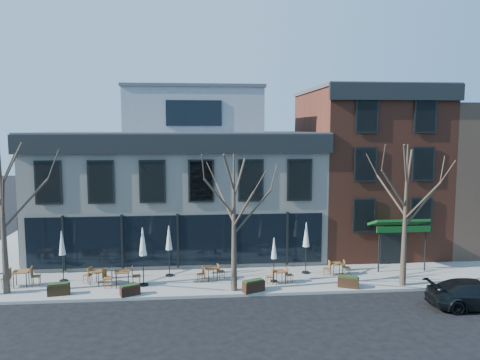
{
  "coord_description": "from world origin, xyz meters",
  "views": [
    {
      "loc": [
        1.17,
        -27.11,
        8.43
      ],
      "look_at": [
        3.85,
        2.0,
        5.21
      ],
      "focal_mm": 35.0,
      "sensor_mm": 36.0,
      "label": 1
    }
  ],
  "objects": [
    {
      "name": "ground",
      "position": [
        0.0,
        0.0,
        0.0
      ],
      "size": [
        120.0,
        120.0,
        0.0
      ],
      "primitive_type": "plane",
      "color": "black",
      "rests_on": "ground"
    },
    {
      "name": "cafe_set_4",
      "position": [
        5.52,
        -3.0,
        0.57
      ],
      "size": [
        1.59,
        0.72,
        0.82
      ],
      "color": "brown",
      "rests_on": "sidewalk_front"
    },
    {
      "name": "tree_corner",
      "position": [
        -8.49,
        -3.2,
        4.25
      ],
      "size": [
        3.93,
        3.98,
        7.92
      ],
      "color": "#382B21",
      "rests_on": "sidewalk_front"
    },
    {
      "name": "cafe_set_3",
      "position": [
        1.87,
        -2.17,
        0.58
      ],
      "size": [
        1.63,
        0.96,
        0.84
      ],
      "color": "brown",
      "rests_on": "sidewalk_front"
    },
    {
      "name": "corner_building",
      "position": [
        0.07,
        5.07,
        4.72
      ],
      "size": [
        18.39,
        10.39,
        11.1
      ],
      "color": "beige",
      "rests_on": "ground"
    },
    {
      "name": "red_brick_building",
      "position": [
        13.0,
        4.98,
        5.64
      ],
      "size": [
        8.2,
        11.78,
        11.18
      ],
      "color": "brown",
      "rests_on": "ground"
    },
    {
      "name": "tree_mid",
      "position": [
        3.01,
        -3.9,
        3.79
      ],
      "size": [
        3.5,
        3.55,
        7.04
      ],
      "color": "#382B21",
      "rests_on": "sidewalk_front"
    },
    {
      "name": "umbrella_1",
      "position": [
        -1.72,
        -2.71,
        2.35
      ],
      "size": [
        0.5,
        0.5,
        3.11
      ],
      "color": "black",
      "rests_on": "sidewalk_front"
    },
    {
      "name": "umbrella_4",
      "position": [
        7.34,
        -1.4,
        2.24
      ],
      "size": [
        0.47,
        0.47,
        2.96
      ],
      "color": "black",
      "rests_on": "sidewalk_front"
    },
    {
      "name": "cafe_set_0",
      "position": [
        -8.11,
        -2.29,
        0.68
      ],
      "size": [
        1.98,
        0.88,
        1.02
      ],
      "color": "brown",
      "rests_on": "sidewalk_front"
    },
    {
      "name": "cafe_set_2",
      "position": [
        -2.82,
        -2.74,
        0.67
      ],
      "size": [
        1.98,
        0.88,
        1.02
      ],
      "color": "brown",
      "rests_on": "sidewalk_front"
    },
    {
      "name": "sidewalk_side",
      "position": [
        -11.25,
        6.0,
        0.07
      ],
      "size": [
        4.5,
        12.0,
        0.15
      ],
      "primitive_type": "cube",
      "color": "gray",
      "rests_on": "ground"
    },
    {
      "name": "planter_1",
      "position": [
        -2.23,
        -4.14,
        0.42
      ],
      "size": [
        1.04,
        0.75,
        0.54
      ],
      "color": "black",
      "rests_on": "sidewalk_front"
    },
    {
      "name": "parked_sedan",
      "position": [
        14.21,
        -6.94,
        0.66
      ],
      "size": [
        4.64,
        2.05,
        1.33
      ],
      "primitive_type": "imported",
      "rotation": [
        0.0,
        0.0,
        1.53
      ],
      "color": "black",
      "rests_on": "ground"
    },
    {
      "name": "umbrella_0",
      "position": [
        -6.15,
        -1.61,
        2.12
      ],
      "size": [
        0.45,
        0.45,
        2.79
      ],
      "color": "black",
      "rests_on": "sidewalk_front"
    },
    {
      "name": "planter_0",
      "position": [
        -5.79,
        -3.75,
        0.45
      ],
      "size": [
        1.14,
        0.64,
        0.6
      ],
      "color": "black",
      "rests_on": "sidewalk_front"
    },
    {
      "name": "planter_3",
      "position": [
        9.0,
        -4.0,
        0.45
      ],
      "size": [
        1.15,
        0.81,
        0.6
      ],
      "color": "black",
      "rests_on": "sidewalk_front"
    },
    {
      "name": "umbrella_2",
      "position": [
        -0.44,
        -1.21,
        2.18
      ],
      "size": [
        0.46,
        0.46,
        2.88
      ],
      "color": "black",
      "rests_on": "sidewalk_front"
    },
    {
      "name": "tree_right",
      "position": [
        12.01,
        -3.9,
        4.02
      ],
      "size": [
        3.72,
        3.77,
        7.48
      ],
      "color": "#382B21",
      "rests_on": "sidewalk_front"
    },
    {
      "name": "cafe_set_5",
      "position": [
        9.0,
        -1.92,
        0.58
      ],
      "size": [
        1.59,
        0.65,
        0.84
      ],
      "color": "brown",
      "rests_on": "sidewalk_front"
    },
    {
      "name": "sidewalk_front",
      "position": [
        3.25,
        -2.15,
        0.07
      ],
      "size": [
        33.5,
        4.7,
        0.15
      ],
      "primitive_type": "cube",
      "color": "gray",
      "rests_on": "ground"
    },
    {
      "name": "planter_2",
      "position": [
        3.98,
        -4.2,
        0.46
      ],
      "size": [
        1.2,
        0.85,
        0.62
      ],
      "color": "black",
      "rests_on": "sidewalk_front"
    },
    {
      "name": "umbrella_3",
      "position": [
        5.26,
        -2.73,
        1.87
      ],
      "size": [
        0.39,
        0.39,
        2.44
      ],
      "color": "black",
      "rests_on": "sidewalk_front"
    },
    {
      "name": "cafe_set_1",
      "position": [
        -4.2,
        -2.3,
        0.6
      ],
      "size": [
        1.7,
        1.08,
        0.88
      ],
      "color": "brown",
      "rests_on": "sidewalk_front"
    }
  ]
}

